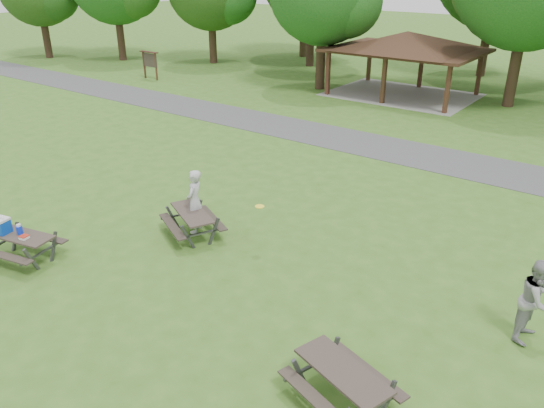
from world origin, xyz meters
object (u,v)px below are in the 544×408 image
Objects in this scene: picnic_table_near at (15,235)px; frisbee_catcher at (537,301)px; frisbee_thrower at (195,201)px; picnic_table_middle at (192,218)px.

frisbee_catcher is at bearing 21.87° from picnic_table_near.
frisbee_thrower is 1.03× the size of frisbee_catcher.
frisbee_thrower is at bearing 100.30° from frisbee_catcher.
picnic_table_near is 4.96m from frisbee_thrower.
picnic_table_middle is at bearing 102.08° from frisbee_catcher.
picnic_table_near is at bearing -126.65° from picnic_table_middle.
picnic_table_middle is at bearing 53.35° from picnic_table_near.
frisbee_catcher is (9.19, 0.98, 0.35)m from picnic_table_middle.
frisbee_catcher is at bearing 6.10° from picnic_table_middle.
frisbee_thrower is (-0.14, 0.28, 0.38)m from picnic_table_middle.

